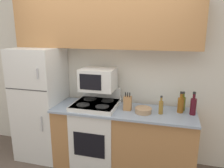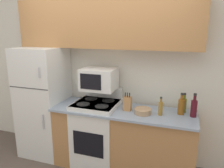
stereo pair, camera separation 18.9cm
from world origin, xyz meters
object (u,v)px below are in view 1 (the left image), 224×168
Objects in this scene: bottle_olive_oil at (183,103)px; bottle_whiskey at (181,104)px; refrigerator at (41,103)px; stove at (96,133)px; microwave at (98,79)px; bottle_wine_red at (193,106)px; knife_block at (128,103)px; bowl at (143,110)px; bottle_vinegar at (161,107)px.

bottle_whiskey is at bearing -110.75° from bottle_olive_oil.
refrigerator is at bearing -176.15° from bottle_olive_oil.
refrigerator reaches higher than bottle_whiskey.
bottle_whiskey is at bearing 4.37° from stove.
microwave is (0.01, 0.10, 0.77)m from stove.
bottle_wine_red is (1.29, 0.05, 0.52)m from stove.
bottle_wine_red is (0.15, -0.04, 0.01)m from bottle_whiskey.
microwave is 1.91× the size of knife_block.
knife_block is at bearing -1.49° from refrigerator.
microwave is 1.16m from bottle_whiskey.
stove is at bearing -171.58° from bottle_olive_oil.
knife_block reaches higher than bowl.
microwave reaches higher than bottle_whiskey.
bottle_vinegar is at bearing -168.63° from bottle_wine_red.
bottle_wine_red reaches higher than bottle_whiskey.
microwave is at bearing -176.23° from bottle_olive_oil.
refrigerator reaches higher than knife_block.
refrigerator is 2.08m from bottle_olive_oil.
knife_block is at bearing 165.51° from bowl.
refrigerator is at bearing -176.04° from microwave.
bottle_whiskey is (2.04, 0.05, 0.15)m from refrigerator.
bottle_olive_oil is at bearing 133.94° from bottle_wine_red.
knife_block is 0.83m from bottle_wine_red.
refrigerator is 1.80m from bottle_vinegar.
refrigerator is 6.49× the size of bottle_olive_oil.
microwave is at bearing 166.85° from bowl.
bottle_vinegar is 0.27m from bottle_whiskey.
bowl is (0.67, -0.06, 0.44)m from stove.
knife_block reaches higher than bottle_vinegar.
bowl is 0.85× the size of bottle_olive_oil.
microwave reaches higher than bottle_wine_red.
bottle_olive_oil is at bearing 3.85° from refrigerator.
bottle_whiskey is 1.08× the size of bottle_olive_oil.
refrigerator is at bearing 176.66° from bowl.
knife_block is at bearing -12.49° from microwave.
bottle_whiskey is (0.68, 0.09, 0.01)m from knife_block.
bottle_olive_oil is 0.17m from bottle_wine_red.
microwave reaches higher than stove.
microwave is 1.58× the size of bottle_wine_red.
knife_block is 0.69m from bottle_whiskey.
bottle_olive_oil is at bearing 13.72° from knife_block.
microwave reaches higher than bowl.
stove is at bearing -2.12° from refrigerator.
bottle_wine_red reaches higher than stove.
bowl is 0.92× the size of bottle_vinegar.
bottle_vinegar is (0.44, -0.03, -0.00)m from knife_block.
microwave is 1.30m from bottle_wine_red.
bottle_wine_red is (1.28, -0.05, -0.26)m from microwave.
bottle_olive_oil is at bearing 35.95° from bottle_vinegar.
bowl is (0.66, -0.15, -0.34)m from microwave.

